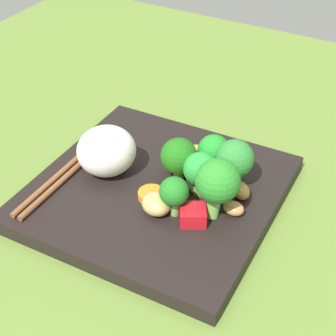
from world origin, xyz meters
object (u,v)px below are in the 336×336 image
at_px(rice_mound, 106,151).
at_px(chopstick_pair, 71,168).
at_px(square_plate, 157,192).
at_px(broccoli_floret_5, 179,157).
at_px(carrot_slice_1, 151,195).

height_order(rice_mound, chopstick_pair, rice_mound).
relative_size(rice_mound, chopstick_pair, 0.35).
height_order(square_plate, broccoli_floret_5, broccoli_floret_5).
bearing_deg(chopstick_pair, rice_mound, 114.88).
xyz_separation_m(carrot_slice_1, chopstick_pair, (0.00, -0.11, -0.00)).
height_order(square_plate, carrot_slice_1, carrot_slice_1).
height_order(square_plate, chopstick_pair, chopstick_pair).
relative_size(square_plate, chopstick_pair, 1.37).
distance_m(square_plate, chopstick_pair, 0.11).
bearing_deg(carrot_slice_1, chopstick_pair, -87.81).
relative_size(square_plate, broccoli_floret_5, 5.00).
distance_m(broccoli_floret_5, carrot_slice_1, 0.06).
relative_size(rice_mound, broccoli_floret_5, 1.29).
distance_m(broccoli_floret_5, chopstick_pair, 0.14).
bearing_deg(carrot_slice_1, square_plate, -165.37).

